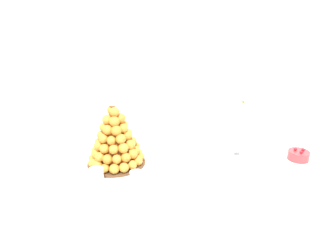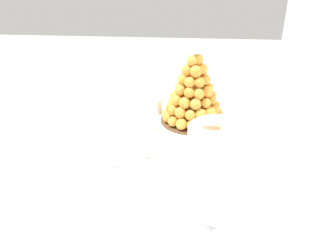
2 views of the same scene
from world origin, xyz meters
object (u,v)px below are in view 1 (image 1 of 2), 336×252
(dessert_cup_centre, at_px, (136,177))
(dessert_cup_left, at_px, (55,179))
(dessert_cup_mid_left, at_px, (96,176))
(serving_tray, at_px, (120,167))
(macaron_goblet, at_px, (239,122))
(fruit_tart_plate, at_px, (299,158))
(dessert_cup_mid_right, at_px, (180,174))
(wine_glass, at_px, (119,123))
(croquembouche, at_px, (115,139))

(dessert_cup_centre, bearing_deg, dessert_cup_left, 179.51)
(dessert_cup_mid_left, bearing_deg, serving_tray, 57.36)
(serving_tray, bearing_deg, macaron_goblet, 9.96)
(fruit_tart_plate, bearing_deg, dessert_cup_mid_right, -166.14)
(fruit_tart_plate, bearing_deg, dessert_cup_mid_left, -171.17)
(dessert_cup_mid_left, relative_size, dessert_cup_centre, 1.23)
(dessert_cup_left, height_order, dessert_cup_mid_left, dessert_cup_mid_left)
(dessert_cup_mid_left, distance_m, fruit_tart_plate, 0.87)
(wine_glass, bearing_deg, dessert_cup_left, -123.24)
(dessert_cup_mid_left, distance_m, dessert_cup_centre, 0.15)
(croquembouche, bearing_deg, wine_glass, 88.66)
(croquembouche, bearing_deg, dessert_cup_left, -143.88)
(croquembouche, xyz_separation_m, dessert_cup_mid_right, (0.25, -0.15, -0.09))
(wine_glass, bearing_deg, macaron_goblet, -12.33)
(serving_tray, distance_m, macaron_goblet, 0.56)
(dessert_cup_mid_right, height_order, macaron_goblet, macaron_goblet)
(dessert_cup_left, xyz_separation_m, dessert_cup_mid_left, (0.15, 0.01, 0.00))
(dessert_cup_mid_left, xyz_separation_m, dessert_cup_mid_right, (0.32, -0.00, -0.00))
(dessert_cup_mid_left, bearing_deg, macaron_goblet, 19.45)
(dessert_cup_mid_left, xyz_separation_m, macaron_goblet, (0.61, 0.21, 0.13))
(serving_tray, distance_m, wine_glass, 0.24)
(macaron_goblet, bearing_deg, fruit_tart_plate, -17.45)
(serving_tray, relative_size, croquembouche, 2.14)
(dessert_cup_mid_right, distance_m, wine_glass, 0.43)
(dessert_cup_mid_left, relative_size, fruit_tart_plate, 0.31)
(dessert_cup_left, xyz_separation_m, dessert_cup_centre, (0.30, -0.00, -0.00))
(croquembouche, bearing_deg, fruit_tart_plate, -1.36)
(dessert_cup_left, bearing_deg, dessert_cup_mid_right, 0.63)
(wine_glass, bearing_deg, fruit_tart_plate, -14.00)
(dessert_cup_left, distance_m, dessert_cup_centre, 0.30)
(fruit_tart_plate, bearing_deg, dessert_cup_left, -172.18)
(croquembouche, height_order, dessert_cup_centre, croquembouche)
(dessert_cup_left, relative_size, dessert_cup_mid_right, 0.92)
(serving_tray, height_order, dessert_cup_left, dessert_cup_left)
(dessert_cup_mid_right, height_order, wine_glass, wine_glass)
(serving_tray, height_order, dessert_cup_mid_right, dessert_cup_mid_right)
(fruit_tart_plate, xyz_separation_m, wine_glass, (-0.79, 0.20, 0.11))
(serving_tray, distance_m, dessert_cup_left, 0.27)
(dessert_cup_mid_right, xyz_separation_m, fruit_tart_plate, (0.54, 0.13, -0.02))
(dessert_cup_mid_left, distance_m, wine_glass, 0.35)
(dessert_cup_centre, distance_m, fruit_tart_plate, 0.72)
(croquembouche, distance_m, dessert_cup_centre, 0.21)
(dessert_cup_centre, height_order, dessert_cup_mid_right, dessert_cup_mid_right)
(dessert_cup_centre, relative_size, fruit_tart_plate, 0.25)
(croquembouche, relative_size, wine_glass, 1.75)
(serving_tray, relative_size, dessert_cup_centre, 13.06)
(macaron_goblet, relative_size, fruit_tart_plate, 1.39)
(macaron_goblet, distance_m, fruit_tart_plate, 0.31)
(dessert_cup_centre, distance_m, dessert_cup_mid_right, 0.17)
(croquembouche, xyz_separation_m, wine_glass, (0.00, 0.18, 0.00))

